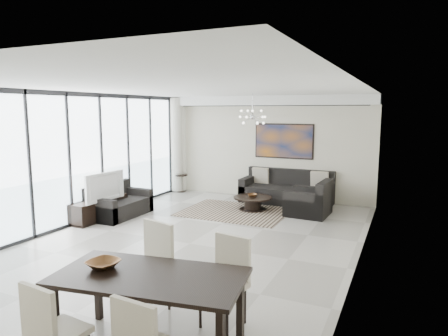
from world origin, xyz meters
The scene contains 19 objects.
room_shell centered at (0.46, 0.00, 1.45)m, with size 6.00×9.00×2.90m.
window_wall centered at (-2.86, 0.00, 1.47)m, with size 0.37×8.95×2.90m.
soffit centered at (0.00, 4.30, 2.77)m, with size 5.98×0.40×0.26m, color white.
painting centered at (0.50, 4.47, 1.65)m, with size 1.68×0.04×0.98m, color #AC5E17.
chandelier centered at (0.30, 2.50, 2.35)m, with size 0.66×0.66×0.71m.
rug centered at (-0.15, 2.55, 0.01)m, with size 2.55×1.96×0.01m, color black.
coffee_table centered at (0.17, 2.93, 0.19)m, with size 0.97×0.97×0.34m.
bowl_coffee centered at (0.17, 2.92, 0.38)m, with size 0.24×0.24×0.08m, color brown.
sofa_main centered at (0.73, 4.08, 0.30)m, with size 2.44×1.00×0.89m.
loveseat centered at (-2.55, 1.05, 0.26)m, with size 0.86×1.53×0.77m.
armchair centered at (1.59, 3.05, 0.29)m, with size 1.00×1.05×0.85m.
side_table centered at (-2.65, 4.15, 0.36)m, with size 0.40×0.40×0.54m.
tv_console centered at (-2.76, 0.64, 0.24)m, with size 0.43×1.53×0.48m, color black.
television centered at (-2.60, 0.56, 0.80)m, with size 1.12×0.15×0.64m, color gray.
dining_table centered at (1.29, -3.10, 0.74)m, with size 2.10×1.28×0.82m.
dining_chair_sw centered at (0.78, -3.94, 0.57)m, with size 0.50×0.50×0.98m.
dining_chair_nw centered at (0.79, -2.35, 0.64)m, with size 0.62×0.62×1.11m.
dining_chair_ne centered at (1.80, -2.27, 0.60)m, with size 0.55×0.55×1.04m.
bowl_dining centered at (0.73, -3.16, 0.86)m, with size 0.34×0.34×0.08m, color brown.
Camera 1 is at (3.63, -6.34, 2.50)m, focal length 32.00 mm.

